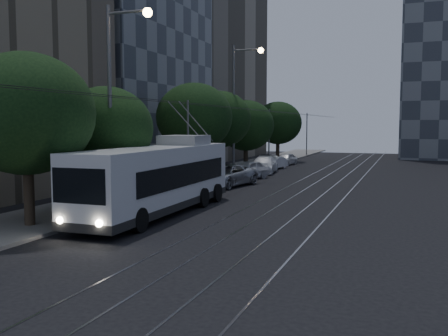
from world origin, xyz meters
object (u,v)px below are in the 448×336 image
Objects in this scene: streetlamp_far at (239,99)px; streetlamp_near at (117,90)px; car_white_a at (247,170)px; car_white_c at (274,163)px; trolleybus at (159,178)px; pickup_silver at (226,175)px; car_white_b at (264,165)px; car_white_d at (286,159)px.

streetlamp_near is at bearing -90.03° from streetlamp_far.
car_white_a is 1.23× the size of car_white_c.
trolleybus is 16.30m from car_white_a.
trolleybus is 3.50× the size of car_white_c.
trolleybus is 2.84× the size of car_white_a.
car_white_b is (-0.11, 10.29, -0.03)m from pickup_silver.
car_white_d is 15.74m from streetlamp_far.
pickup_silver is 10.29m from car_white_b.
trolleybus reaches higher than car_white_d.
pickup_silver is at bearing -74.20° from car_white_c.
streetlamp_near reaches higher than pickup_silver.
streetlamp_far is at bearing 171.63° from car_white_a.
pickup_silver is 1.46× the size of car_white_d.
trolleybus is 11.53m from pickup_silver.
car_white_d is at bearing 89.14° from streetlamp_near.
car_white_c is (-0.34, 14.71, -0.18)m from pickup_silver.
car_white_a is 5.76m from streetlamp_far.
streetlamp_far is (-0.48, -9.50, 5.85)m from car_white_c.
car_white_a reaches higher than car_white_b.
car_white_b is 23.56m from streetlamp_near.
car_white_b is at bearing 82.02° from streetlamp_far.
car_white_c is 0.37× the size of streetlamp_near.
car_white_b is 1.35× the size of car_white_d.
pickup_silver is 4.78m from car_white_a.
car_white_d reaches higher than car_white_c.
trolleybus is 21.80m from car_white_b.
streetlamp_near reaches higher than trolleybus.
car_white_a is 15.06m from car_white_d.
car_white_c is at bearing 86.60° from car_white_b.
car_white_d is (-0.39, 15.05, -0.11)m from car_white_a.
streetlamp_far reaches higher than trolleybus.
streetlamp_near is at bearing -83.13° from car_white_d.
car_white_a is 1.17× the size of car_white_d.
car_white_c is at bearing 91.59° from trolleybus.
car_white_b is (-0.84, 21.76, -1.01)m from trolleybus.
streetlamp_near is (-0.88, -17.44, 5.26)m from car_white_a.
streetlamp_far is at bearing 94.55° from trolleybus.
streetlamp_far is (-1.55, 16.67, 4.68)m from trolleybus.
streetlamp_near is at bearing -76.55° from car_white_c.
trolleybus is at bearing 37.43° from streetlamp_near.
streetlamp_far reaches higher than car_white_a.
car_white_b reaches higher than car_white_d.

